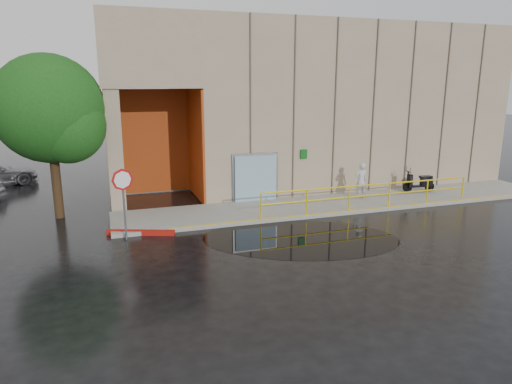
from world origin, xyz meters
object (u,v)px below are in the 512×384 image
at_px(person, 361,181).
at_px(tree_near, 53,113).
at_px(scooter, 420,177).
at_px(stop_sign, 123,188).
at_px(red_curb, 141,233).

bearing_deg(person, tree_near, -4.77).
bearing_deg(scooter, stop_sign, -160.95).
xyz_separation_m(person, scooter, (3.35, 0.25, -0.11)).
bearing_deg(tree_near, person, -6.71).
bearing_deg(stop_sign, person, 15.16).
distance_m(stop_sign, red_curb, 1.83).
height_order(stop_sign, tree_near, tree_near).
height_order(scooter, tree_near, tree_near).
bearing_deg(scooter, tree_near, -174.83).
bearing_deg(person, stop_sign, 13.08).
bearing_deg(stop_sign, red_curb, 39.33).
height_order(scooter, red_curb, scooter).
relative_size(person, stop_sign, 0.65).
bearing_deg(red_curb, person, 9.69).
xyz_separation_m(person, red_curb, (-9.81, -1.67, -0.87)).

